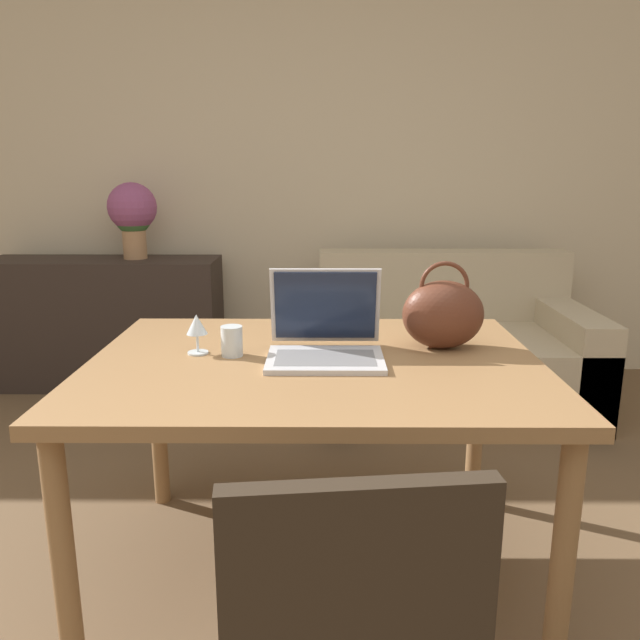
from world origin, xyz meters
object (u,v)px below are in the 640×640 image
object	(u,v)px
wine_glass	(197,327)
drinking_glass	(232,341)
laptop	(325,333)
chair	(346,636)
couch	(450,355)
flower_vase	(133,213)
handbag	(443,314)

from	to	relation	value
wine_glass	drinking_glass	bearing A→B (deg)	-11.40
laptop	drinking_glass	size ratio (longest dim) A/B	3.71
chair	couch	distance (m)	2.47
chair	flower_vase	world-z (taller)	flower_vase
chair	handbag	size ratio (longest dim) A/B	3.06
drinking_glass	handbag	bearing A→B (deg)	7.83
couch	wine_glass	size ratio (longest dim) A/B	11.66
drinking_glass	wine_glass	world-z (taller)	wine_glass
couch	chair	bearing A→B (deg)	-105.48
drinking_glass	wine_glass	size ratio (longest dim) A/B	0.75
chair	flower_vase	bearing A→B (deg)	106.84
flower_vase	laptop	bearing A→B (deg)	-58.47
chair	drinking_glass	distance (m)	0.98
wine_glass	handbag	distance (m)	0.77
laptop	drinking_glass	world-z (taller)	laptop
chair	couch	size ratio (longest dim) A/B	0.59
laptop	flower_vase	world-z (taller)	flower_vase
couch	drinking_glass	size ratio (longest dim) A/B	15.59
couch	handbag	bearing A→B (deg)	-102.94
flower_vase	drinking_glass	bearing A→B (deg)	-65.52
chair	drinking_glass	size ratio (longest dim) A/B	9.19
laptop	wine_glass	xyz separation A→B (m)	(-0.39, 0.01, 0.02)
laptop	drinking_glass	xyz separation A→B (m)	(-0.28, -0.01, -0.02)
chair	drinking_glass	world-z (taller)	chair
drinking_glass	flower_vase	distance (m)	2.03
handbag	drinking_glass	bearing A→B (deg)	-172.17
chair	flower_vase	distance (m)	3.00
couch	laptop	xyz separation A→B (m)	(-0.69, -1.48, 0.52)
handbag	flower_vase	size ratio (longest dim) A/B	0.63
couch	flower_vase	distance (m)	1.99
drinking_glass	flower_vase	size ratio (longest dim) A/B	0.21
wine_glass	flower_vase	xyz separation A→B (m)	(-0.72, 1.81, 0.22)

